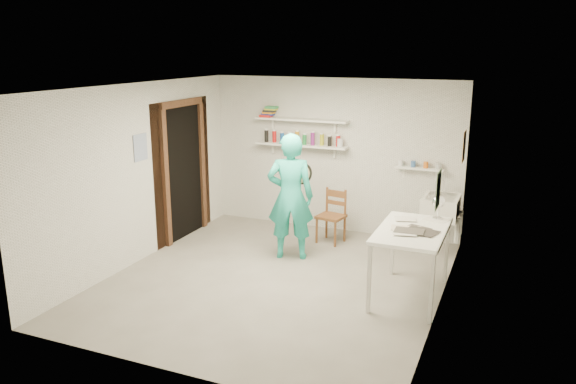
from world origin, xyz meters
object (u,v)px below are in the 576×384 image
at_px(man, 290,197).
at_px(wall_clock, 301,173).
at_px(belfast_sink, 441,207).
at_px(desk_lamp, 439,202).
at_px(wooden_chair, 331,217).
at_px(work_table, 410,263).

distance_m(man, wall_clock, 0.36).
height_order(man, wall_clock, man).
distance_m(belfast_sink, desk_lamp, 1.10).
height_order(wall_clock, wooden_chair, wall_clock).
bearing_deg(man, wall_clock, -125.23).
relative_size(work_table, desk_lamp, 8.00).
bearing_deg(desk_lamp, wooden_chair, 150.18).
bearing_deg(man, wooden_chair, -129.52).
height_order(belfast_sink, wall_clock, wall_clock).
xyz_separation_m(belfast_sink, wall_clock, (-1.82, -0.68, 0.46)).
bearing_deg(work_table, wooden_chair, 135.03).
xyz_separation_m(wall_clock, desk_lamp, (1.92, -0.36, -0.11)).
bearing_deg(man, work_table, 142.26).
xyz_separation_m(wall_clock, wooden_chair, (0.26, 0.59, -0.76)).
relative_size(man, wall_clock, 5.56).
relative_size(belfast_sink, wooden_chair, 0.75).
bearing_deg(wall_clock, work_table, -44.33).
distance_m(belfast_sink, work_table, 1.57).
bearing_deg(belfast_sink, desk_lamp, -84.69).
height_order(wooden_chair, desk_lamp, desk_lamp).
relative_size(wooden_chair, work_table, 0.64).
relative_size(wall_clock, desk_lamp, 2.01).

